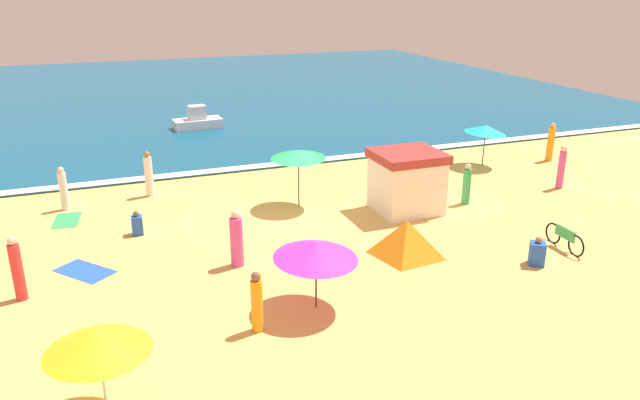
{
  "coord_description": "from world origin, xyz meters",
  "views": [
    {
      "loc": [
        -6.8,
        -20.25,
        8.25
      ],
      "look_at": [
        0.62,
        -0.92,
        0.8
      ],
      "focal_mm": 34.23,
      "sensor_mm": 36.0,
      "label": 1
    }
  ],
  "objects_px": {
    "beachgoer_8": "(63,189)",
    "beachgoer_10": "(237,240)",
    "parked_bicycle": "(564,238)",
    "beachgoer_4": "(537,253)",
    "small_boat_0": "(198,121)",
    "lifeguard_cabana": "(407,181)",
    "beach_umbrella_4": "(486,129)",
    "beachgoer_7": "(561,167)",
    "beachgoer_0": "(17,270)",
    "beach_umbrella_1": "(316,250)",
    "beachgoer_3": "(257,303)",
    "beachgoer_11": "(149,175)",
    "beach_umbrella_0": "(298,154)",
    "beach_umbrella_2": "(97,340)",
    "beachgoer_5": "(137,224)",
    "beach_tent": "(407,239)",
    "beachgoer_1": "(467,185)",
    "beachgoer_2": "(551,143)"
  },
  "relations": [
    {
      "from": "beach_umbrella_1",
      "to": "beachgoer_2",
      "type": "relative_size",
      "value": 1.67
    },
    {
      "from": "parked_bicycle",
      "to": "small_boat_0",
      "type": "distance_m",
      "value": 22.75
    },
    {
      "from": "beach_tent",
      "to": "beachgoer_1",
      "type": "distance_m",
      "value": 5.72
    },
    {
      "from": "beach_umbrella_1",
      "to": "small_boat_0",
      "type": "height_order",
      "value": "beach_umbrella_1"
    },
    {
      "from": "beachgoer_10",
      "to": "beachgoer_0",
      "type": "bearing_deg",
      "value": 179.56
    },
    {
      "from": "beachgoer_10",
      "to": "beach_umbrella_1",
      "type": "bearing_deg",
      "value": -67.51
    },
    {
      "from": "beachgoer_4",
      "to": "beachgoer_5",
      "type": "height_order",
      "value": "beachgoer_4"
    },
    {
      "from": "beachgoer_7",
      "to": "beachgoer_0",
      "type": "bearing_deg",
      "value": -173.46
    },
    {
      "from": "beach_umbrella_0",
      "to": "beach_umbrella_2",
      "type": "relative_size",
      "value": 1.14
    },
    {
      "from": "lifeguard_cabana",
      "to": "beach_umbrella_0",
      "type": "xyz_separation_m",
      "value": [
        -3.62,
        1.94,
        0.89
      ]
    },
    {
      "from": "small_boat_0",
      "to": "beachgoer_8",
      "type": "bearing_deg",
      "value": -121.79
    },
    {
      "from": "lifeguard_cabana",
      "to": "beachgoer_5",
      "type": "height_order",
      "value": "lifeguard_cabana"
    },
    {
      "from": "beachgoer_8",
      "to": "beachgoer_10",
      "type": "xyz_separation_m",
      "value": [
        4.98,
        -7.11,
        0.03
      ]
    },
    {
      "from": "parked_bicycle",
      "to": "small_boat_0",
      "type": "bearing_deg",
      "value": 110.74
    },
    {
      "from": "beachgoer_1",
      "to": "beachgoer_3",
      "type": "height_order",
      "value": "beachgoer_1"
    },
    {
      "from": "beach_umbrella_4",
      "to": "beachgoer_11",
      "type": "relative_size",
      "value": 1.42
    },
    {
      "from": "beach_umbrella_1",
      "to": "beach_umbrella_2",
      "type": "bearing_deg",
      "value": -154.94
    },
    {
      "from": "beachgoer_3",
      "to": "beachgoer_10",
      "type": "distance_m",
      "value": 3.84
    },
    {
      "from": "lifeguard_cabana",
      "to": "beach_tent",
      "type": "bearing_deg",
      "value": -118.28
    },
    {
      "from": "beach_umbrella_1",
      "to": "beachgoer_7",
      "type": "bearing_deg",
      "value": 23.37
    },
    {
      "from": "parked_bicycle",
      "to": "beachgoer_2",
      "type": "bearing_deg",
      "value": 51.92
    },
    {
      "from": "lifeguard_cabana",
      "to": "beach_umbrella_4",
      "type": "xyz_separation_m",
      "value": [
        6.3,
        4.01,
        0.58
      ]
    },
    {
      "from": "beach_umbrella_1",
      "to": "small_boat_0",
      "type": "bearing_deg",
      "value": 87.85
    },
    {
      "from": "beachgoer_10",
      "to": "beachgoer_11",
      "type": "xyz_separation_m",
      "value": [
        -1.77,
        7.59,
        0.05
      ]
    },
    {
      "from": "parked_bicycle",
      "to": "beachgoer_10",
      "type": "relative_size",
      "value": 1.01
    },
    {
      "from": "beach_umbrella_1",
      "to": "beachgoer_0",
      "type": "xyz_separation_m",
      "value": [
        -7.4,
        3.31,
        -0.77
      ]
    },
    {
      "from": "beach_umbrella_1",
      "to": "beachgoer_4",
      "type": "distance_m",
      "value": 7.37
    },
    {
      "from": "beachgoer_0",
      "to": "beachgoer_4",
      "type": "bearing_deg",
      "value": -12.71
    },
    {
      "from": "beachgoer_11",
      "to": "beachgoer_8",
      "type": "bearing_deg",
      "value": -171.54
    },
    {
      "from": "small_boat_0",
      "to": "beachgoer_0",
      "type": "bearing_deg",
      "value": -113.85
    },
    {
      "from": "beach_tent",
      "to": "beachgoer_8",
      "type": "relative_size",
      "value": 1.44
    },
    {
      "from": "beach_umbrella_4",
      "to": "parked_bicycle",
      "type": "relative_size",
      "value": 1.46
    },
    {
      "from": "beach_umbrella_1",
      "to": "beachgoer_3",
      "type": "distance_m",
      "value": 2.06
    },
    {
      "from": "beach_umbrella_0",
      "to": "lifeguard_cabana",
      "type": "bearing_deg",
      "value": -28.25
    },
    {
      "from": "beach_umbrella_2",
      "to": "beachgoer_4",
      "type": "bearing_deg",
      "value": 11.36
    },
    {
      "from": "beach_umbrella_0",
      "to": "beachgoer_2",
      "type": "xyz_separation_m",
      "value": [
        13.44,
        1.63,
        -1.18
      ]
    },
    {
      "from": "beach_umbrella_1",
      "to": "beachgoer_7",
      "type": "distance_m",
      "value": 14.3
    },
    {
      "from": "parked_bicycle",
      "to": "beachgoer_4",
      "type": "distance_m",
      "value": 1.74
    },
    {
      "from": "beachgoer_7",
      "to": "beach_umbrella_0",
      "type": "bearing_deg",
      "value": 170.15
    },
    {
      "from": "beach_umbrella_1",
      "to": "beach_umbrella_4",
      "type": "bearing_deg",
      "value": 38.62
    },
    {
      "from": "beachgoer_1",
      "to": "beachgoer_7",
      "type": "xyz_separation_m",
      "value": [
        4.77,
        0.2,
        0.15
      ]
    },
    {
      "from": "parked_bicycle",
      "to": "beachgoer_2",
      "type": "height_order",
      "value": "beachgoer_2"
    },
    {
      "from": "beachgoer_8",
      "to": "beachgoer_11",
      "type": "distance_m",
      "value": 3.24
    },
    {
      "from": "beachgoer_0",
      "to": "beachgoer_8",
      "type": "bearing_deg",
      "value": 81.35
    },
    {
      "from": "beachgoer_4",
      "to": "small_boat_0",
      "type": "xyz_separation_m",
      "value": [
        -6.43,
        21.92,
        0.13
      ]
    },
    {
      "from": "parked_bicycle",
      "to": "beach_umbrella_0",
      "type": "bearing_deg",
      "value": 134.27
    },
    {
      "from": "beachgoer_10",
      "to": "beachgoer_2",
      "type": "bearing_deg",
      "value": 19.32
    },
    {
      "from": "beach_umbrella_1",
      "to": "beachgoer_3",
      "type": "height_order",
      "value": "beach_umbrella_1"
    },
    {
      "from": "beachgoer_1",
      "to": "beach_umbrella_0",
      "type": "bearing_deg",
      "value": 161.23
    },
    {
      "from": "beachgoer_8",
      "to": "beach_umbrella_4",
      "type": "bearing_deg",
      "value": -2.33
    }
  ]
}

